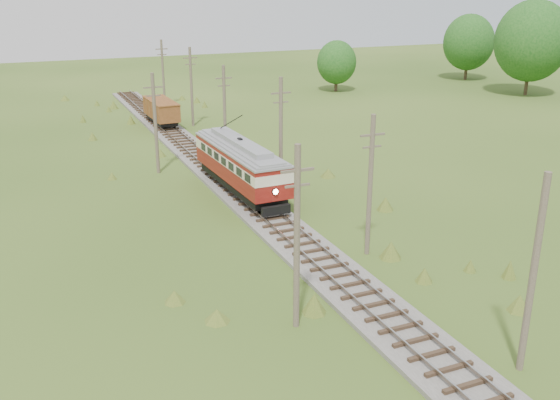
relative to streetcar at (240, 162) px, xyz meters
name	(u,v)px	position (x,y,z in m)	size (l,w,h in m)	color
railbed_main	(230,184)	(0.00, 2.64, -2.52)	(3.60, 96.00, 0.57)	#605B54
streetcar	(240,162)	(0.00, 0.00, 0.00)	(3.42, 12.94, 5.88)	black
gondola	(161,110)	(0.00, 26.58, -0.79)	(2.67, 7.66, 2.52)	black
gravel_pile	(219,141)	(3.27, 15.67, -2.20)	(3.00, 3.18, 1.09)	gray
utility_pole_r_1	(533,276)	(3.10, -26.36, 1.69)	(0.30, 0.30, 8.80)	brown
utility_pole_r_2	(370,185)	(3.30, -13.36, 1.71)	(1.60, 0.30, 8.60)	brown
utility_pole_r_3	(281,134)	(3.20, -0.36, 1.92)	(1.60, 0.30, 9.00)	brown
utility_pole_r_4	(225,109)	(3.00, 12.64, 1.61)	(1.60, 0.30, 8.40)	brown
utility_pole_r_5	(191,86)	(3.40, 25.64, 1.86)	(1.60, 0.30, 8.90)	brown
utility_pole_r_6	(163,73)	(3.20, 38.64, 1.76)	(1.60, 0.30, 8.70)	brown
utility_pole_l_a	(297,237)	(-4.20, -19.36, 1.92)	(1.60, 0.30, 9.00)	brown
utility_pole_l_b	(155,123)	(-4.50, 8.64, 1.71)	(1.60, 0.30, 8.60)	brown
tree_right_4	(532,41)	(54.00, 26.64, 5.03)	(10.50, 10.50, 13.53)	#38281C
tree_right_5	(469,42)	(56.00, 42.64, 3.48)	(8.40, 8.40, 10.82)	#38281C
tree_mid_b	(337,62)	(30.00, 40.64, 1.62)	(5.88, 5.88, 7.57)	#38281C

